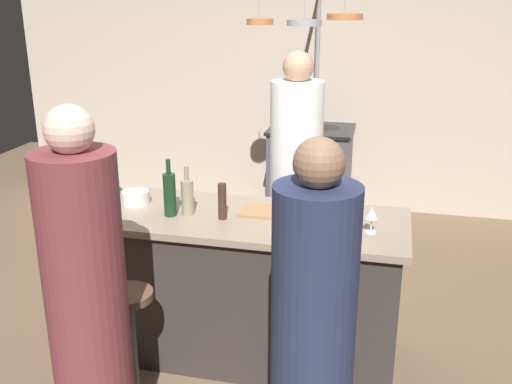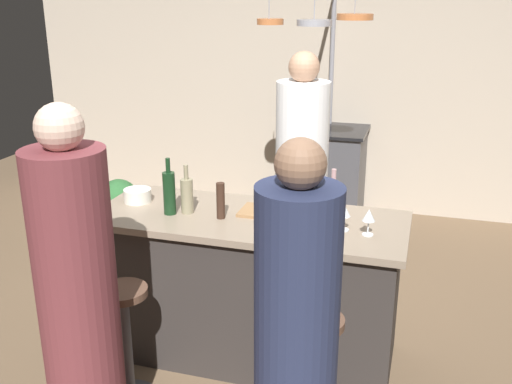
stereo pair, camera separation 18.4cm
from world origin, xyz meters
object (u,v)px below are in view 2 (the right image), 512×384
guest_right (296,347)px  mixing_bowl_steel (299,227)px  mixing_bowl_ceramic (138,195)px  wine_glass_near_right_guest (306,201)px  stove_range (323,173)px  wine_glass_near_left_guest (369,217)px  cutting_board (268,212)px  wine_bottle_red (169,192)px  wine_glass_by_chef (344,212)px  guest_left (78,303)px  potted_plant (119,203)px  wine_bottle_white (187,195)px  bar_stool_right (315,373)px  pepper_mill (221,201)px  bar_stool_left (126,340)px  chef (301,186)px  wine_bottle_rose (333,204)px

guest_right → mixing_bowl_steel: 0.85m
mixing_bowl_ceramic → wine_glass_near_right_guest: bearing=0.4°
stove_range → wine_glass_near_left_guest: bearing=-74.8°
wine_glass_near_right_guest → cutting_board: bearing=175.0°
wine_bottle_red → wine_glass_near_right_guest: bearing=10.4°
wine_glass_by_chef → guest_left: bearing=-138.6°
guest_left → potted_plant: size_ratio=3.27×
wine_bottle_white → mixing_bowl_ceramic: wine_bottle_white is taller
guest_left → wine_bottle_red: guest_left is taller
stove_range → mixing_bowl_ceramic: size_ratio=5.30×
stove_range → bar_stool_right: bearing=-80.3°
pepper_mill → cutting_board: bearing=31.9°
guest_right → guest_left: guest_left is taller
stove_range → wine_glass_near_left_guest: wine_glass_near_left_guest is taller
bar_stool_left → pepper_mill: pepper_mill is taller
cutting_board → mixing_bowl_ceramic: mixing_bowl_ceramic is taller
cutting_board → wine_bottle_white: 0.48m
wine_glass_near_right_guest → guest_left: bearing=-128.6°
bar_stool_right → wine_glass_near_right_guest: wine_glass_near_right_guest is taller
guest_left → cutting_board: size_ratio=5.31×
stove_range → wine_bottle_red: bearing=-100.1°
bar_stool_right → pepper_mill: size_ratio=3.24×
pepper_mill → wine_glass_near_right_guest: pepper_mill is taller
bar_stool_left → cutting_board: bearing=50.3°
mixing_bowl_steel → wine_bottle_white: bearing=168.9°
potted_plant → mixing_bowl_ceramic: size_ratio=3.09×
wine_glass_by_chef → pepper_mill: bearing=-178.4°
chef → cutting_board: bearing=-91.3°
cutting_board → mixing_bowl_ceramic: size_ratio=1.90×
cutting_board → pepper_mill: 0.29m
pepper_mill → wine_glass_near_left_guest: 0.83m
wine_bottle_red → mixing_bowl_steel: wine_bottle_red is taller
guest_left → wine_glass_by_chef: (1.06, 0.93, 0.22)m
wine_glass_near_right_guest → mixing_bowl_ceramic: (-1.05, -0.01, -0.07)m
guest_right → wine_glass_by_chef: (0.05, 0.94, 0.25)m
guest_left → mixing_bowl_ceramic: 1.06m
chef → wine_bottle_rose: bearing=-67.6°
guest_left → wine_bottle_white: 0.97m
guest_left → stove_range: bearing=81.7°
bar_stool_right → potted_plant: bar_stool_right is taller
potted_plant → cutting_board: bearing=-37.9°
wine_bottle_red → wine_bottle_rose: 0.94m
cutting_board → wine_glass_near_right_guest: wine_glass_near_right_guest is taller
bar_stool_right → cutting_board: size_ratio=2.12×
mixing_bowl_steel → mixing_bowl_ceramic: 1.08m
guest_right → wine_bottle_rose: size_ratio=5.03×
bar_stool_right → wine_bottle_red: 1.29m
stove_range → wine_bottle_white: size_ratio=3.08×
guest_left → cutting_board: 1.22m
guest_right → guest_left: 1.01m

